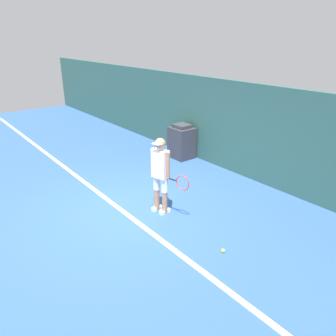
# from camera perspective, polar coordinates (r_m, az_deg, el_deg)

# --- Properties ---
(ground_plane) EXTENTS (24.00, 24.00, 0.00)m
(ground_plane) POSITION_cam_1_polar(r_m,az_deg,el_deg) (7.37, -7.45, -7.05)
(ground_plane) COLOR #2D5193
(back_wall) EXTENTS (24.00, 0.10, 2.48)m
(back_wall) POSITION_cam_1_polar(r_m,az_deg,el_deg) (9.06, 11.70, 6.79)
(back_wall) COLOR #2D564C
(back_wall) RESTS_ON ground_plane
(court_baseline) EXTENTS (21.60, 0.10, 0.01)m
(court_baseline) POSITION_cam_1_polar(r_m,az_deg,el_deg) (7.32, -8.16, -7.25)
(court_baseline) COLOR white
(court_baseline) RESTS_ON ground_plane
(tennis_player) EXTENTS (0.95, 0.36, 1.67)m
(tennis_player) POSITION_cam_1_polar(r_m,az_deg,el_deg) (6.79, -1.24, -0.79)
(tennis_player) COLOR #A37556
(tennis_player) RESTS_ON ground_plane
(tennis_ball) EXTENTS (0.07, 0.07, 0.07)m
(tennis_ball) POSITION_cam_1_polar(r_m,az_deg,el_deg) (6.05, 9.56, -14.02)
(tennis_ball) COLOR #D1E533
(tennis_ball) RESTS_ON ground_plane
(covered_chair) EXTENTS (0.70, 0.62, 1.06)m
(covered_chair) POSITION_cam_1_polar(r_m,az_deg,el_deg) (10.16, 2.41, 4.57)
(covered_chair) COLOR #333338
(covered_chair) RESTS_ON ground_plane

